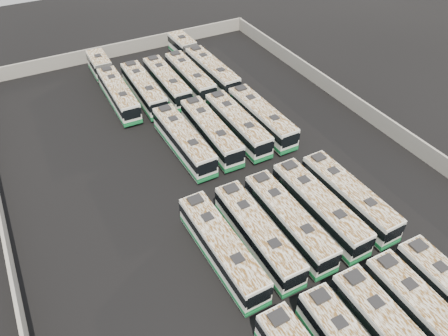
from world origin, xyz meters
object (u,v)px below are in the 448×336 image
at_px(bus_midback_far_right, 261,117).
at_px(bus_back_left, 144,89).
at_px(bus_back_far_right, 202,62).
at_px(bus_midfront_right, 319,207).
at_px(bus_back_right, 190,77).
at_px(bus_front_right, 431,322).
at_px(bus_midback_left, 183,141).
at_px(bus_midback_right, 237,124).
at_px(bus_midfront_far_left, 222,248).
at_px(bus_midback_center, 211,132).
at_px(bus_midfront_left, 257,234).
at_px(bus_back_center, 167,82).
at_px(bus_midfront_center, 289,221).
at_px(bus_midfront_far_right, 349,197).
at_px(bus_back_far_left, 112,84).

bearing_deg(bus_midback_far_right, bus_back_left, 126.81).
bearing_deg(bus_back_far_right, bus_back_left, -163.32).
bearing_deg(bus_back_far_right, bus_midfront_right, -97.14).
bearing_deg(bus_back_right, bus_back_far_right, 43.33).
relative_size(bus_front_right, bus_midback_left, 0.99).
bearing_deg(bus_back_left, bus_midback_right, -61.48).
distance_m(bus_front_right, bus_midfront_far_left, 17.53).
xyz_separation_m(bus_midback_left, bus_back_left, (0.09, 13.61, -0.02)).
xyz_separation_m(bus_midback_center, bus_back_right, (3.52, 13.67, -0.03)).
bearing_deg(bus_midback_center, bus_midfront_left, -101.08).
bearing_deg(bus_back_right, bus_back_center, 177.73).
bearing_deg(bus_back_left, bus_midfront_center, -82.41).
distance_m(bus_midfront_center, bus_midfront_right, 3.61).
xyz_separation_m(bus_back_left, bus_back_center, (3.54, 0.30, -0.03)).
height_order(bus_midback_center, bus_back_right, bus_midback_center).
bearing_deg(bus_midfront_far_right, bus_midfront_left, 178.29).
height_order(bus_midfront_far_right, bus_midback_left, bus_midback_left).
height_order(bus_midfront_right, bus_midback_left, bus_midfront_right).
distance_m(bus_midback_left, bus_midback_right, 7.22).
height_order(bus_midfront_center, bus_midback_left, bus_midback_left).
height_order(bus_midback_right, bus_midback_far_right, bus_midback_far_right).
relative_size(bus_midfront_far_right, bus_midback_far_right, 0.98).
bearing_deg(bus_midfront_left, bus_back_far_right, 72.65).
bearing_deg(bus_midfront_center, bus_midfront_right, 1.10).
relative_size(bus_midfront_left, bus_back_far_right, 0.63).
distance_m(bus_midback_left, bus_back_center, 14.38).
height_order(bus_midfront_right, bus_back_left, bus_midfront_right).
bearing_deg(bus_midfront_left, bus_back_far_left, 96.06).
bearing_deg(bus_front_right, bus_midfront_center, 104.67).
bearing_deg(bus_midfront_center, bus_back_far_right, 78.24).
relative_size(bus_midfront_right, bus_back_far_left, 0.67).
xyz_separation_m(bus_midback_right, bus_back_far_left, (-10.60, 17.15, -0.05)).
bearing_deg(bus_midback_right, bus_front_right, -90.42).
xyz_separation_m(bus_midfront_center, bus_back_far_right, (7.05, 33.38, 0.03)).
bearing_deg(bus_midfront_left, bus_midback_left, 90.46).
distance_m(bus_back_left, bus_back_right, 7.07).
bearing_deg(bus_midfront_far_right, bus_midback_left, 121.89).
height_order(bus_midfront_far_right, bus_midback_center, bus_midback_center).
bearing_deg(bus_midback_far_right, bus_midback_left, 178.60).
height_order(bus_midfront_center, bus_back_center, bus_midfront_center).
relative_size(bus_back_center, bus_back_far_right, 0.63).
relative_size(bus_midfront_right, bus_back_center, 1.03).
distance_m(bus_midfront_left, bus_midback_left, 16.39).
bearing_deg(bus_midback_left, bus_front_right, -77.55).
bearing_deg(bus_back_left, bus_back_far_left, 135.86).
distance_m(bus_midback_far_right, bus_back_far_right, 17.13).
relative_size(bus_midfront_right, bus_midback_far_right, 1.00).
distance_m(bus_midback_center, bus_back_far_left, 18.40).
bearing_deg(bus_midback_center, bus_midfront_right, -76.73).
distance_m(bus_front_right, bus_back_left, 44.36).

